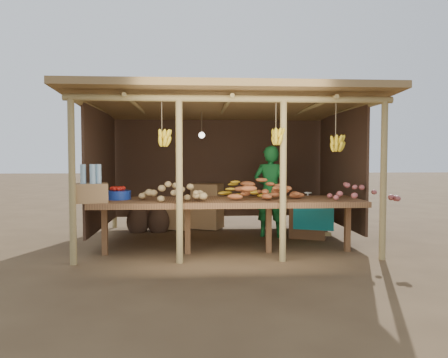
{
  "coord_description": "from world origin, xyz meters",
  "views": [
    {
      "loc": [
        -0.5,
        -7.33,
        1.43
      ],
      "look_at": [
        0.0,
        0.0,
        1.05
      ],
      "focal_mm": 35.0,
      "sensor_mm": 36.0,
      "label": 1
    }
  ],
  "objects": [
    {
      "name": "burlap_sacks",
      "position": [
        -1.38,
        0.95,
        0.25
      ],
      "size": [
        0.81,
        0.42,
        0.57
      ],
      "color": "#442D1F",
      "rests_on": "ground"
    },
    {
      "name": "ground",
      "position": [
        0.0,
        0.0,
        0.0
      ],
      "size": [
        60.0,
        60.0,
        0.0
      ],
      "primitive_type": "plane",
      "color": "brown",
      "rests_on": "ground"
    },
    {
      "name": "banana_pile",
      "position": [
        0.23,
        -0.51,
        0.98
      ],
      "size": [
        0.76,
        0.58,
        0.35
      ],
      "primitive_type": null,
      "rotation": [
        0.0,
        0.0,
        0.29
      ],
      "color": "gold",
      "rests_on": "counter"
    },
    {
      "name": "bottle_box",
      "position": [
        -1.9,
        -1.27,
        1.0
      ],
      "size": [
        0.48,
        0.42,
        0.53
      ],
      "color": "#9C7246",
      "rests_on": "counter"
    },
    {
      "name": "tomato_basin",
      "position": [
        -1.62,
        -0.84,
        0.88
      ],
      "size": [
        0.37,
        0.37,
        0.19
      ],
      "rotation": [
        0.0,
        0.0,
        -0.07
      ],
      "color": "navy",
      "rests_on": "counter"
    },
    {
      "name": "carton_stack",
      "position": [
        -0.45,
        1.2,
        0.39
      ],
      "size": [
        1.28,
        0.63,
        0.87
      ],
      "color": "#9C7246",
      "rests_on": "ground"
    },
    {
      "name": "stall_structure",
      "position": [
        0.04,
        -0.04,
        1.92
      ],
      "size": [
        4.7,
        3.5,
        2.43
      ],
      "color": "#A08852",
      "rests_on": "ground"
    },
    {
      "name": "vendor",
      "position": [
        0.85,
        0.32,
        0.81
      ],
      "size": [
        0.67,
        0.53,
        1.62
      ],
      "primitive_type": "imported",
      "rotation": [
        0.0,
        0.0,
        2.87
      ],
      "color": "#176A2A",
      "rests_on": "ground"
    },
    {
      "name": "potato_heap",
      "position": [
        -0.81,
        -1.11,
        0.98
      ],
      "size": [
        1.07,
        0.73,
        0.37
      ],
      "primitive_type": null,
      "rotation": [
        0.0,
        0.0,
        -0.15
      ],
      "color": "#9D8151",
      "rests_on": "counter"
    },
    {
      "name": "tarp_crate",
      "position": [
        1.52,
        0.23,
        0.34
      ],
      "size": [
        0.86,
        0.81,
        0.82
      ],
      "color": "brown",
      "rests_on": "ground"
    },
    {
      "name": "onion_heap",
      "position": [
        1.9,
        -1.17,
        0.98
      ],
      "size": [
        1.0,
        0.77,
        0.36
      ],
      "primitive_type": null,
      "rotation": [
        0.0,
        0.0,
        -0.31
      ],
      "color": "#A24F4F",
      "rests_on": "counter"
    },
    {
      "name": "counter",
      "position": [
        0.0,
        -0.95,
        0.74
      ],
      "size": [
        3.9,
        1.05,
        0.8
      ],
      "color": "brown",
      "rests_on": "ground"
    },
    {
      "name": "sweet_potato_heap",
      "position": [
        0.56,
        -0.93,
        0.98
      ],
      "size": [
        1.17,
        0.91,
        0.36
      ],
      "primitive_type": null,
      "rotation": [
        0.0,
        0.0,
        -0.33
      ],
      "color": "#9F5128",
      "rests_on": "counter"
    }
  ]
}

